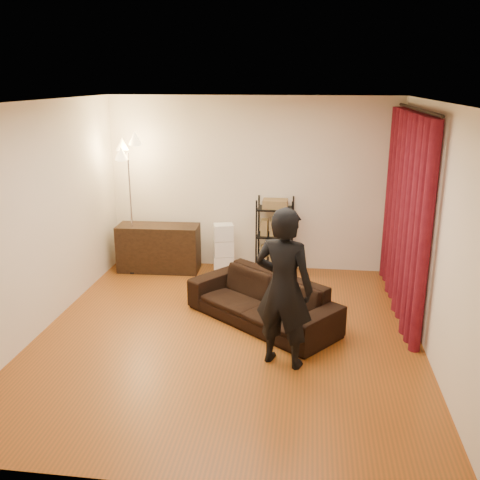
# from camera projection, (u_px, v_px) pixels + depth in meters

# --- Properties ---
(floor) EXTENTS (5.00, 5.00, 0.00)m
(floor) POSITION_uv_depth(u_px,v_px,m) (228.00, 335.00, 6.37)
(floor) COLOR #934715
(floor) RESTS_ON ground
(ceiling) EXTENTS (5.00, 5.00, 0.00)m
(ceiling) POSITION_uv_depth(u_px,v_px,m) (227.00, 102.00, 5.59)
(ceiling) COLOR white
(ceiling) RESTS_ON ground
(wall_back) EXTENTS (5.00, 0.00, 5.00)m
(wall_back) POSITION_uv_depth(u_px,v_px,m) (252.00, 184.00, 8.36)
(wall_back) COLOR beige
(wall_back) RESTS_ON ground
(wall_front) EXTENTS (5.00, 0.00, 5.00)m
(wall_front) POSITION_uv_depth(u_px,v_px,m) (171.00, 323.00, 3.61)
(wall_front) COLOR beige
(wall_front) RESTS_ON ground
(wall_left) EXTENTS (0.00, 5.00, 5.00)m
(wall_left) POSITION_uv_depth(u_px,v_px,m) (38.00, 219.00, 6.27)
(wall_left) COLOR beige
(wall_left) RESTS_ON ground
(wall_right) EXTENTS (0.00, 5.00, 5.00)m
(wall_right) POSITION_uv_depth(u_px,v_px,m) (436.00, 233.00, 5.70)
(wall_right) COLOR beige
(wall_right) RESTS_ON ground
(curtain_rod) EXTENTS (0.04, 2.65, 0.04)m
(curtain_rod) POSITION_uv_depth(u_px,v_px,m) (418.00, 109.00, 6.43)
(curtain_rod) COLOR black
(curtain_rod) RESTS_ON wall_right
(curtain) EXTENTS (0.22, 2.65, 2.55)m
(curtain) POSITION_uv_depth(u_px,v_px,m) (406.00, 214.00, 6.81)
(curtain) COLOR maroon
(curtain) RESTS_ON ground
(sofa) EXTENTS (2.05, 1.84, 0.58)m
(sofa) POSITION_uv_depth(u_px,v_px,m) (262.00, 300.00, 6.64)
(sofa) COLOR black
(sofa) RESTS_ON ground
(person) EXTENTS (0.73, 0.59, 1.72)m
(person) POSITION_uv_depth(u_px,v_px,m) (284.00, 288.00, 5.51)
(person) COLOR black
(person) RESTS_ON ground
(media_cabinet) EXTENTS (1.29, 0.52, 0.74)m
(media_cabinet) POSITION_uv_depth(u_px,v_px,m) (159.00, 248.00, 8.44)
(media_cabinet) COLOR black
(media_cabinet) RESTS_ON ground
(storage_boxes) EXTENTS (0.36, 0.32, 0.77)m
(storage_boxes) POSITION_uv_depth(u_px,v_px,m) (223.00, 248.00, 8.39)
(storage_boxes) COLOR silver
(storage_boxes) RESTS_ON ground
(wire_shelf) EXTENTS (0.56, 0.40, 1.19)m
(wire_shelf) POSITION_uv_depth(u_px,v_px,m) (275.00, 235.00, 8.31)
(wire_shelf) COLOR black
(wire_shelf) RESTS_ON ground
(floor_lamp) EXTENTS (0.45, 0.45, 2.10)m
(floor_lamp) POSITION_uv_depth(u_px,v_px,m) (131.00, 207.00, 8.20)
(floor_lamp) COLOR silver
(floor_lamp) RESTS_ON ground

